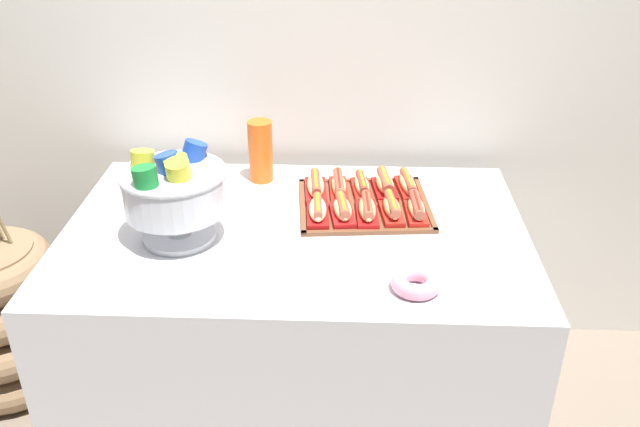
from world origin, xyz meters
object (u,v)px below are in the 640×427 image
object	(u,v)px
serving_tray	(364,205)
hot_dog_3	(392,208)
buffet_table	(297,324)
donut	(416,283)
hot_dog_1	(343,210)
hot_dog_8	(385,184)
floor_vase	(2,319)
hot_dog_7	(362,186)
hot_dog_2	(367,209)
cup_stack	(261,151)
hot_dog_4	(416,208)
punch_bowl	(174,190)
hot_dog_9	(408,185)
hot_dog_5	(316,186)
hot_dog_6	(339,186)
hot_dog_0	(318,210)

from	to	relation	value
serving_tray	hot_dog_3	bearing A→B (deg)	-42.83
buffet_table	donut	world-z (taller)	donut
hot_dog_1	hot_dog_8	size ratio (longest dim) A/B	0.97
buffet_table	floor_vase	distance (m)	1.09
hot_dog_7	donut	size ratio (longest dim) A/B	1.28
hot_dog_2	donut	xyz separation A→B (m)	(0.12, -0.37, -0.01)
hot_dog_2	cup_stack	distance (m)	0.45
hot_dog_4	hot_dog_8	size ratio (longest dim) A/B	0.99
hot_dog_8	punch_bowl	xyz separation A→B (m)	(-0.61, -0.31, 0.12)
hot_dog_8	cup_stack	world-z (taller)	cup_stack
floor_vase	hot_dog_1	xyz separation A→B (m)	(1.22, -0.10, 0.52)
serving_tray	hot_dog_9	size ratio (longest dim) A/B	2.35
hot_dog_2	punch_bowl	world-z (taller)	punch_bowl
hot_dog_4	punch_bowl	xyz separation A→B (m)	(-0.70, -0.15, 0.12)
hot_dog_3	hot_dog_8	world-z (taller)	hot_dog_8
floor_vase	hot_dog_9	size ratio (longest dim) A/B	5.50
hot_dog_2	cup_stack	size ratio (longest dim) A/B	0.82
hot_dog_1	hot_dog_7	size ratio (longest dim) A/B	0.95
hot_dog_2	hot_dog_9	size ratio (longest dim) A/B	0.93
hot_dog_3	hot_dog_7	distance (m)	0.18
hot_dog_9	punch_bowl	xyz separation A→B (m)	(-0.68, -0.31, 0.12)
hot_dog_5	hot_dog_9	xyz separation A→B (m)	(0.30, 0.03, -0.00)
hot_dog_1	hot_dog_6	bearing A→B (deg)	94.90
buffet_table	punch_bowl	world-z (taller)	punch_bowl
hot_dog_0	hot_dog_9	size ratio (longest dim) A/B	0.87
serving_tray	hot_dog_0	size ratio (longest dim) A/B	2.72
hot_dog_7	hot_dog_6	bearing A→B (deg)	-175.10
hot_dog_6	serving_tray	bearing A→B (deg)	-42.83
donut	hot_dog_7	bearing A→B (deg)	103.98
hot_dog_7	hot_dog_9	distance (m)	0.15
hot_dog_3	punch_bowl	size ratio (longest dim) A/B	0.52
hot_dog_0	punch_bowl	size ratio (longest dim) A/B	0.53
hot_dog_3	hot_dog_6	bearing A→B (deg)	137.17
floor_vase	hot_dog_8	world-z (taller)	floor_vase
hot_dog_2	cup_stack	xyz separation A→B (m)	(-0.35, 0.26, 0.07)
floor_vase	cup_stack	xyz separation A→B (m)	(0.94, 0.17, 0.60)
serving_tray	hot_dog_8	size ratio (longest dim) A/B	2.65
hot_dog_5	hot_dog_6	xyz separation A→B (m)	(0.07, 0.01, -0.00)
hot_dog_0	hot_dog_8	distance (m)	0.28
hot_dog_9	hot_dog_3	bearing A→B (deg)	-109.55
hot_dog_0	hot_dog_3	bearing A→B (deg)	4.90
hot_dog_2	hot_dog_4	bearing A→B (deg)	4.90
cup_stack	serving_tray	bearing A→B (deg)	-27.75
hot_dog_0	hot_dog_1	world-z (taller)	hot_dog_1
hot_dog_7	floor_vase	bearing A→B (deg)	-176.74
hot_dog_0	cup_stack	distance (m)	0.35
hot_dog_9	donut	bearing A→B (deg)	-91.81
floor_vase	donut	world-z (taller)	floor_vase
hot_dog_0	hot_dog_8	size ratio (longest dim) A/B	0.98
buffet_table	hot_dog_4	world-z (taller)	hot_dog_4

